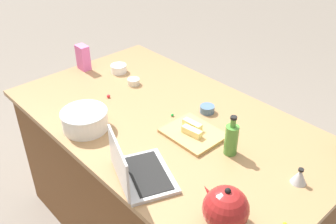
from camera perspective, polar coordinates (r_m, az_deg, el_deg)
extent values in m
cube|color=brown|center=(2.38, 0.00, -10.49)|extent=(1.79, 1.01, 0.87)
cube|color=#9E754C|center=(2.09, 0.00, -1.49)|extent=(1.85, 1.07, 0.03)
cube|color=#B7B7BC|center=(1.72, -3.40, -9.44)|extent=(0.37, 0.32, 0.02)
cube|color=black|center=(1.72, -3.09, -9.10)|extent=(0.31, 0.24, 0.00)
cube|color=#B7B7BC|center=(1.63, -7.40, -7.51)|extent=(0.28, 0.12, 0.20)
cube|color=#333842|center=(1.63, -7.19, -7.46)|extent=(0.25, 0.10, 0.18)
cylinder|color=white|center=(2.04, -12.34, -1.23)|extent=(0.24, 0.24, 0.10)
cylinder|color=black|center=(2.03, -12.36, -1.12)|extent=(0.19, 0.19, 0.09)
torus|color=white|center=(2.01, -12.51, -0.04)|extent=(0.25, 0.25, 0.01)
cylinder|color=#4C8C38|center=(1.83, 9.45, -4.16)|extent=(0.07, 0.07, 0.15)
cylinder|color=#4C8C38|center=(1.77, 9.74, -1.60)|extent=(0.03, 0.03, 0.04)
cylinder|color=black|center=(1.76, 9.82, -0.85)|extent=(0.03, 0.03, 0.01)
cylinder|color=maroon|center=(1.55, 8.41, -16.04)|extent=(0.13, 0.13, 0.01)
sphere|color=maroon|center=(1.50, 8.64, -14.15)|extent=(0.18, 0.18, 0.18)
cone|color=maroon|center=(1.52, 6.19, -12.02)|extent=(0.08, 0.03, 0.07)
sphere|color=black|center=(1.43, 8.95, -11.60)|extent=(0.02, 0.02, 0.02)
cube|color=tan|center=(1.97, 3.84, -3.22)|extent=(0.29, 0.24, 0.02)
cube|color=#F4E58C|center=(1.99, 3.65, -1.92)|extent=(0.11, 0.04, 0.04)
cube|color=#F4E58C|center=(1.94, 3.59, -2.95)|extent=(0.11, 0.05, 0.04)
cylinder|color=slate|center=(2.15, 5.89, 0.45)|extent=(0.08, 0.08, 0.04)
cylinder|color=beige|center=(2.43, -5.18, 4.55)|extent=(0.08, 0.08, 0.04)
cylinder|color=white|center=(2.59, -7.39, 6.47)|extent=(0.11, 0.11, 0.05)
cone|color=#B2B2B7|center=(1.77, 19.10, -9.09)|extent=(0.07, 0.07, 0.07)
cylinder|color=black|center=(1.75, 19.32, -8.18)|extent=(0.02, 0.02, 0.01)
cube|color=pink|center=(2.65, -12.67, 7.95)|extent=(0.09, 0.06, 0.17)
sphere|color=yellow|center=(1.66, 0.96, -11.37)|extent=(0.02, 0.02, 0.02)
sphere|color=green|center=(2.11, 0.65, -0.45)|extent=(0.02, 0.02, 0.02)
sphere|color=yellow|center=(1.59, 17.10, -15.74)|extent=(0.02, 0.02, 0.02)
sphere|color=red|center=(2.31, -8.91, 2.36)|extent=(0.02, 0.02, 0.02)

